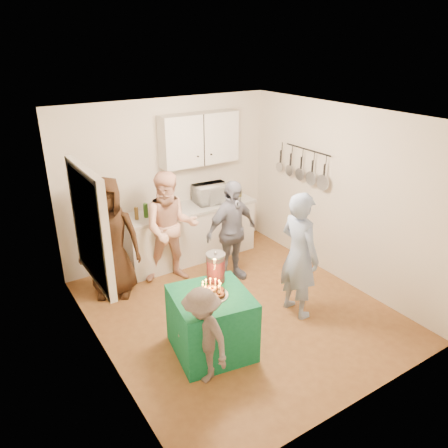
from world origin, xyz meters
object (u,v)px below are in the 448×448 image
woman_back_left (109,238)px  counter (190,234)px  party_table (211,323)px  woman_back_right (231,232)px  man_birthday (299,255)px  punch_jar (216,268)px  microwave (211,193)px  woman_back_center (171,228)px  child_near_left (202,335)px

woman_back_left → counter: bearing=42.7°
party_table → woman_back_right: 1.75m
party_table → woman_back_right: bearing=48.6°
man_birthday → woman_back_left: (-1.89, 1.77, 0.02)m
punch_jar → microwave: bearing=60.0°
punch_jar → woman_back_left: woman_back_left is taller
woman_back_center → woman_back_right: size_ratio=1.09×
counter → party_table: size_ratio=2.59×
punch_jar → woman_back_center: bearing=84.1°
punch_jar → counter: bearing=70.0°
man_birthday → woman_back_center: same height
counter → woman_back_left: 1.56m
man_birthday → woman_back_right: bearing=9.6°
counter → woman_back_center: bearing=-140.1°
counter → man_birthday: size_ratio=1.29×
counter → woman_back_right: woman_back_right is taller
woman_back_right → child_near_left: (-1.44, -1.61, -0.23)m
woman_back_right → child_near_left: bearing=-139.9°
woman_back_center → counter: bearing=60.8°
woman_back_left → woman_back_right: woman_back_left is taller
microwave → woman_back_left: woman_back_left is taller
woman_back_right → party_table: bearing=-139.6°
microwave → woman_back_center: (-0.98, -0.47, -0.21)m
punch_jar → woman_back_center: size_ratio=0.20×
woman_back_center → party_table: bearing=-80.8°
counter → child_near_left: 2.84m
party_table → woman_back_center: woman_back_center is taller
microwave → man_birthday: bearing=-85.8°
microwave → child_near_left: microwave is taller
punch_jar → woman_back_right: (0.92, 1.04, -0.15)m
punch_jar → woman_back_right: size_ratio=0.22×
man_birthday → woman_back_right: size_ratio=1.09×
counter → microwave: (0.42, 0.00, 0.63)m
woman_back_center → man_birthday: bearing=-38.0°
party_table → child_near_left: child_near_left is taller
microwave → punch_jar: 2.28m
party_table → child_near_left: size_ratio=0.77×
party_table → man_birthday: (1.36, 0.07, 0.47)m
punch_jar → woman_back_left: bearing=114.6°
microwave → party_table: 2.67m
party_table → punch_jar: size_ratio=2.50×
punch_jar → child_near_left: size_ratio=0.31×
woman_back_left → child_near_left: size_ratio=1.57×
child_near_left → counter: bearing=141.7°
microwave → man_birthday: man_birthday is taller
punch_jar → woman_back_left: size_ratio=0.19×
party_table → woman_back_left: bearing=106.0°
party_table → man_birthday: size_ratio=0.50×
party_table → woman_back_left: size_ratio=0.49×
woman_back_right → woman_back_left: bearing=152.9°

